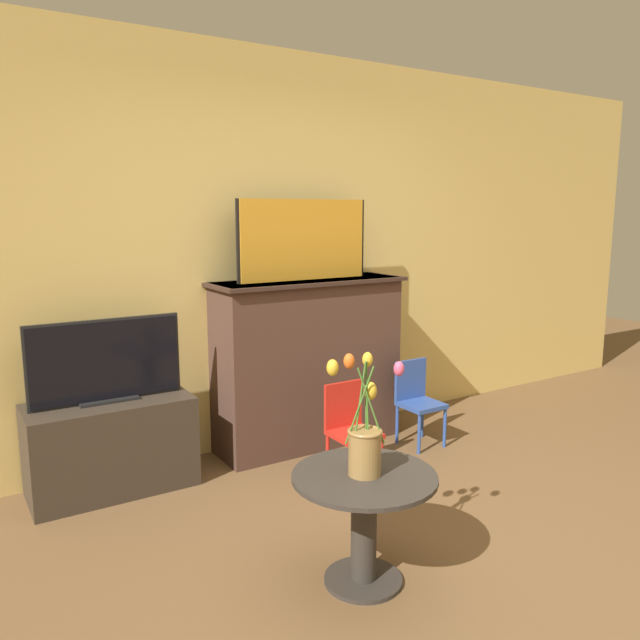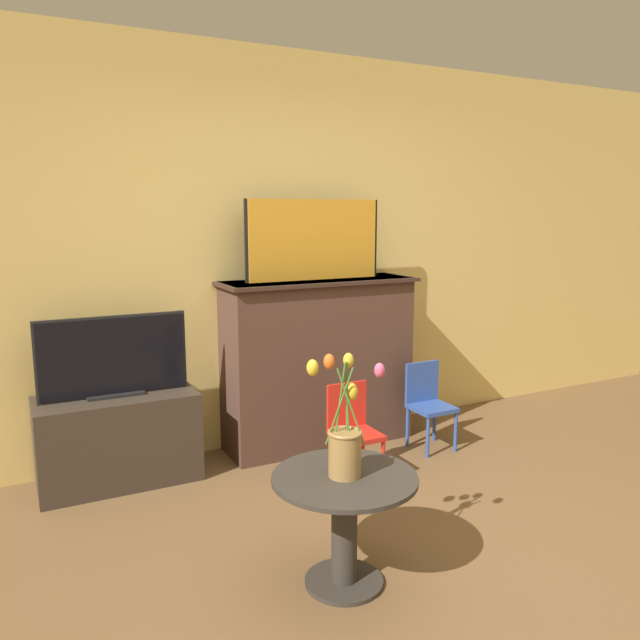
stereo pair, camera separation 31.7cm
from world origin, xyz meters
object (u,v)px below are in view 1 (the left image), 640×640
painting (304,240)px  chair_red (350,426)px  tv_monitor (106,362)px  chair_blue (417,398)px  vase_tulips (364,437)px

painting → chair_red: (-0.07, -0.65, -1.10)m
painting → tv_monitor: painting is taller
tv_monitor → chair_blue: bearing=-11.0°
chair_red → vase_tulips: bearing=-122.0°
chair_red → chair_blue: same height
tv_monitor → chair_red: 1.49m
chair_blue → tv_monitor: bearing=169.0°
chair_blue → vase_tulips: vase_tulips is taller
chair_red → vase_tulips: vase_tulips is taller
painting → chair_blue: bearing=-32.3°
painting → vase_tulips: size_ratio=1.86×
tv_monitor → chair_blue: size_ratio=1.45×
chair_red → chair_blue: (0.73, 0.23, 0.00)m
tv_monitor → vase_tulips: size_ratio=1.62×
tv_monitor → vase_tulips: vase_tulips is taller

